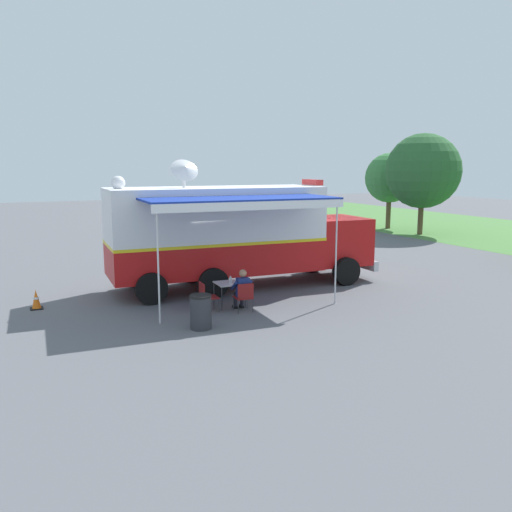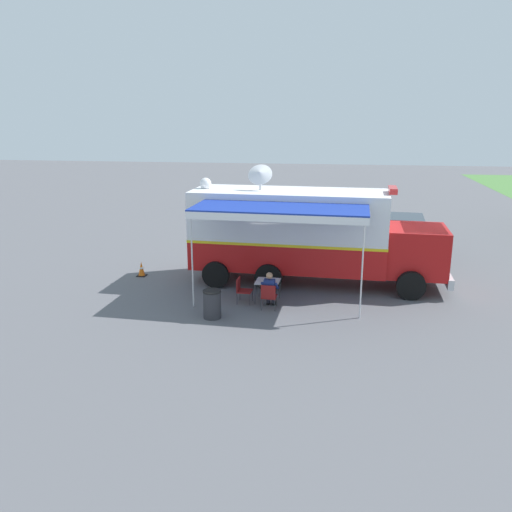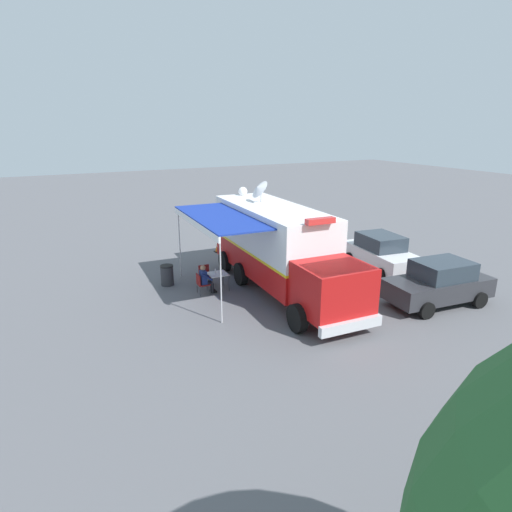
{
  "view_description": "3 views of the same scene",
  "coord_description": "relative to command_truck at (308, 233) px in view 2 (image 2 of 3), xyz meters",
  "views": [
    {
      "loc": [
        16.88,
        -6.42,
        4.23
      ],
      "look_at": [
        2.04,
        0.55,
        1.42
      ],
      "focal_mm": 37.32,
      "sensor_mm": 36.0,
      "label": 1
    },
    {
      "loc": [
        19.23,
        1.61,
        6.2
      ],
      "look_at": [
        1.72,
        -0.99,
        1.42
      ],
      "focal_mm": 36.78,
      "sensor_mm": 36.0,
      "label": 2
    },
    {
      "loc": [
        8.88,
        15.88,
        6.9
      ],
      "look_at": [
        0.92,
        0.29,
        1.52
      ],
      "focal_mm": 30.72,
      "sensor_mm": 36.0,
      "label": 3
    }
  ],
  "objects": [
    {
      "name": "ground_plane",
      "position": [
        -0.07,
        -0.75,
        -1.94
      ],
      "size": [
        100.0,
        100.0,
        0.0
      ],
      "primitive_type": "plane",
      "color": "#5B5B60"
    },
    {
      "name": "water_bottle",
      "position": [
        2.39,
        -1.24,
        -1.11
      ],
      "size": [
        0.07,
        0.07,
        0.22
      ],
      "color": "silver",
      "rests_on": "folding_table"
    },
    {
      "name": "folding_chair_at_table",
      "position": [
        3.09,
        -1.1,
        -1.43
      ],
      "size": [
        0.5,
        0.5,
        0.87
      ],
      "color": "maroon",
      "rests_on": "ground"
    },
    {
      "name": "traffic_cone",
      "position": [
        0.13,
        -6.56,
        -1.66
      ],
      "size": [
        0.36,
        0.36,
        0.58
      ],
      "color": "black",
      "rests_on": "ground"
    },
    {
      "name": "lot_stripe",
      "position": [
        -2.58,
        -0.82,
        -1.94
      ],
      "size": [
        0.33,
        4.8,
        0.01
      ],
      "primitive_type": "cube",
      "rotation": [
        0.0,
        0.0,
        -0.04
      ],
      "color": "silver",
      "rests_on": "ground"
    },
    {
      "name": "folding_chair_beside_table",
      "position": [
        2.56,
        -2.08,
        -1.43
      ],
      "size": [
        0.5,
        0.5,
        0.87
      ],
      "color": "maroon",
      "rests_on": "ground"
    },
    {
      "name": "car_behind_truck",
      "position": [
        -5.67,
        -0.04,
        -1.06
      ],
      "size": [
        2.38,
        4.38,
        1.76
      ],
      "color": "silver",
      "rests_on": "ground"
    },
    {
      "name": "seated_responder",
      "position": [
        2.9,
        -1.09,
        -1.29
      ],
      "size": [
        0.67,
        0.57,
        1.25
      ],
      "color": "navy",
      "rests_on": "ground"
    },
    {
      "name": "trash_bin",
      "position": [
        4.06,
        -2.77,
        -1.49
      ],
      "size": [
        0.57,
        0.57,
        0.91
      ],
      "color": "#2D2D33",
      "rests_on": "ground"
    },
    {
      "name": "car_far_corner",
      "position": [
        -4.81,
        4.13,
        -1.06
      ],
      "size": [
        4.34,
        2.3,
        1.76
      ],
      "color": "#2D2D33",
      "rests_on": "ground"
    },
    {
      "name": "command_truck",
      "position": [
        0.0,
        0.0,
        0.0
      ],
      "size": [
        5.11,
        9.59,
        4.53
      ],
      "color": "#B71414",
      "rests_on": "ground"
    },
    {
      "name": "folding_table",
      "position": [
        2.29,
        -1.23,
        -1.27
      ],
      "size": [
        0.83,
        0.83,
        0.73
      ],
      "color": "silver",
      "rests_on": "ground"
    }
  ]
}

